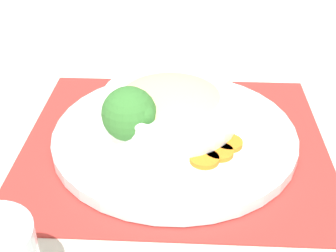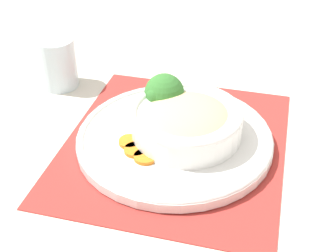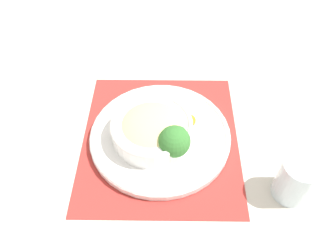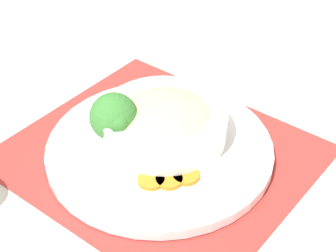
{
  "view_description": "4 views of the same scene",
  "coord_description": "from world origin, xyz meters",
  "views": [
    {
      "loc": [
        -0.07,
        0.52,
        0.37
      ],
      "look_at": [
        0.01,
        0.01,
        0.03
      ],
      "focal_mm": 50.0,
      "sensor_mm": 36.0,
      "label": 1
    },
    {
      "loc": [
        -0.59,
        -0.2,
        0.48
      ],
      "look_at": [
        0.0,
        0.01,
        0.04
      ],
      "focal_mm": 50.0,
      "sensor_mm": 36.0,
      "label": 2
    },
    {
      "loc": [
        0.47,
        0.07,
        0.62
      ],
      "look_at": [
        -0.0,
        0.02,
        0.05
      ],
      "focal_mm": 35.0,
      "sensor_mm": 36.0,
      "label": 3
    },
    {
      "loc": [
        -0.44,
        0.44,
        0.54
      ],
      "look_at": [
        -0.0,
        -0.02,
        0.05
      ],
      "focal_mm": 60.0,
      "sensor_mm": 36.0,
      "label": 4
    }
  ],
  "objects": [
    {
      "name": "ground_plane",
      "position": [
        0.0,
        0.0,
        0.0
      ],
      "size": [
        4.0,
        4.0,
        0.0
      ],
      "primitive_type": "plane",
      "color": "beige"
    },
    {
      "name": "placemat",
      "position": [
        0.0,
        0.0,
        0.0
      ],
      "size": [
        0.44,
        0.4,
        0.0
      ],
      "color": "#B2332D",
      "rests_on": "ground_plane"
    },
    {
      "name": "plate",
      "position": [
        0.0,
        0.0,
        0.02
      ],
      "size": [
        0.33,
        0.33,
        0.02
      ],
      "color": "white",
      "rests_on": "placemat"
    },
    {
      "name": "bowl",
      "position": [
        0.01,
        -0.02,
        0.05
      ],
      "size": [
        0.18,
        0.18,
        0.06
      ],
      "color": "white",
      "rests_on": "plate"
    },
    {
      "name": "broccoli_floret",
      "position": [
        0.05,
        0.04,
        0.06
      ],
      "size": [
        0.07,
        0.07,
        0.08
      ],
      "color": "#84AD5B",
      "rests_on": "plate"
    },
    {
      "name": "carrot_slice_near",
      "position": [
        -0.04,
        0.06,
        0.02
      ],
      "size": [
        0.04,
        0.04,
        0.01
      ],
      "color": "orange",
      "rests_on": "plate"
    },
    {
      "name": "carrot_slice_middle",
      "position": [
        -0.06,
        0.04,
        0.02
      ],
      "size": [
        0.04,
        0.04,
        0.01
      ],
      "color": "orange",
      "rests_on": "plate"
    },
    {
      "name": "carrot_slice_far",
      "position": [
        -0.07,
        0.02,
        0.02
      ],
      "size": [
        0.04,
        0.04,
        0.01
      ],
      "color": "orange",
      "rests_on": "plate"
    },
    {
      "name": "water_glass",
      "position": [
        0.11,
        0.28,
        0.04
      ],
      "size": [
        0.07,
        0.07,
        0.1
      ],
      "color": "silver",
      "rests_on": "ground_plane"
    }
  ]
}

